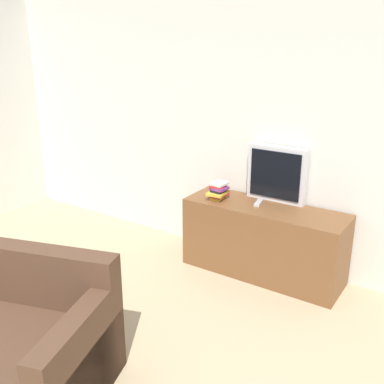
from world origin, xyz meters
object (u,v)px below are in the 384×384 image
(book_stack, at_px, (219,191))
(tv_stand, at_px, (263,241))
(remote_on_stand, at_px, (258,203))
(television, at_px, (277,174))

(book_stack, bearing_deg, tv_stand, 7.81)
(book_stack, bearing_deg, remote_on_stand, 13.42)
(tv_stand, distance_m, television, 0.64)
(television, xyz_separation_m, remote_on_stand, (-0.09, -0.18, -0.25))
(tv_stand, bearing_deg, book_stack, -172.19)
(television, bearing_deg, remote_on_stand, -116.73)
(tv_stand, height_order, book_stack, book_stack)
(book_stack, distance_m, remote_on_stand, 0.39)
(tv_stand, relative_size, book_stack, 6.70)
(tv_stand, distance_m, remote_on_stand, 0.36)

